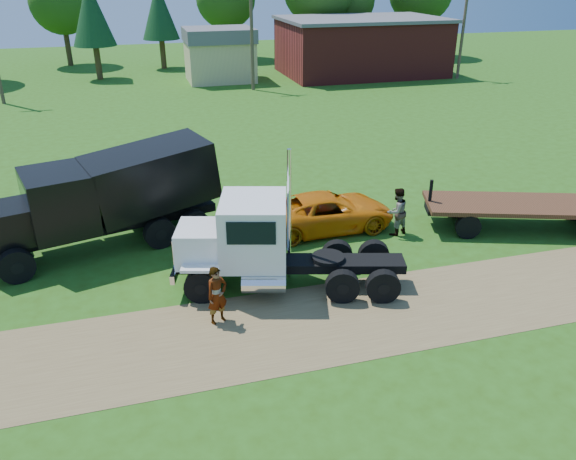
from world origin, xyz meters
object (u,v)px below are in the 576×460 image
object	(u,v)px
flatbed_trailer	(525,209)
spectator_a	(217,295)
black_dump_truck	(110,194)
orange_pickup	(328,212)
white_semi_tractor	(257,243)

from	to	relation	value
flatbed_trailer	spectator_a	world-z (taller)	flatbed_trailer
black_dump_truck	spectator_a	world-z (taller)	black_dump_truck
orange_pickup	flatbed_trailer	world-z (taller)	flatbed_trailer
orange_pickup	spectator_a	distance (m)	7.62
white_semi_tractor	black_dump_truck	xyz separation A→B (m)	(-4.56, 4.48, 0.51)
spectator_a	white_semi_tractor	bearing A→B (deg)	24.05
black_dump_truck	orange_pickup	xyz separation A→B (m)	(8.31, -0.88, -1.33)
black_dump_truck	orange_pickup	bearing A→B (deg)	-21.60
black_dump_truck	spectator_a	distance (m)	7.03
white_semi_tractor	flatbed_trailer	xyz separation A→B (m)	(11.47, 1.47, -0.70)
orange_pickup	flatbed_trailer	size ratio (longest dim) A/B	0.66
black_dump_truck	orange_pickup	world-z (taller)	black_dump_truck
white_semi_tractor	spectator_a	bearing A→B (deg)	-116.43
orange_pickup	spectator_a	size ratio (longest dim) A/B	2.93
orange_pickup	flatbed_trailer	bearing A→B (deg)	-106.83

